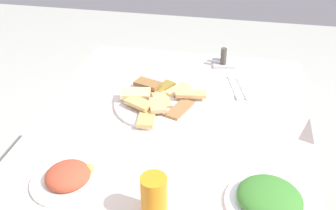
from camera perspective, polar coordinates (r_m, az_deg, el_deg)
name	(u,v)px	position (r m, az deg, el deg)	size (l,w,h in m)	color
dining_table	(174,135)	(1.43, 0.85, -4.26)	(1.06, 0.92, 0.71)	silver
pide_platter	(159,102)	(1.45, -1.31, 0.46)	(0.33, 0.33, 0.04)	white
salad_plate_greens	(269,199)	(1.09, 14.19, -12.86)	(0.24, 0.24, 0.06)	white
salad_plate_rice	(68,177)	(1.15, -13.95, -9.92)	(0.21, 0.21, 0.05)	white
soda_can	(154,197)	(1.00, -2.01, -12.94)	(0.07, 0.07, 0.12)	orange
paper_napkin	(238,89)	(1.58, 9.96, 2.31)	(0.13, 0.13, 0.00)	white
fork	(234,87)	(1.58, 9.33, 2.51)	(0.18, 0.02, 0.01)	silver
spoon	(243,88)	(1.58, 10.63, 2.37)	(0.17, 0.02, 0.01)	silver
condiment_caddy	(224,60)	(1.75, 7.90, 6.40)	(0.10, 0.10, 0.08)	#B2B2B7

